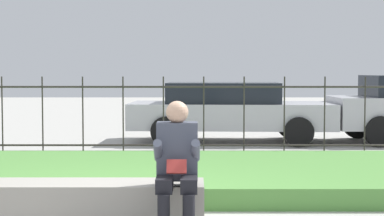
# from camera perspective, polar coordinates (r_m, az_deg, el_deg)

# --- Properties ---
(stone_bench) EXTENTS (2.43, 0.55, 0.44)m
(stone_bench) POSITION_cam_1_polar(r_m,az_deg,el_deg) (6.39, -9.87, -8.69)
(stone_bench) COLOR gray
(stone_bench) RESTS_ON ground_plane
(person_seated_reader) EXTENTS (0.42, 0.73, 1.24)m
(person_seated_reader) POSITION_cam_1_polar(r_m,az_deg,el_deg) (5.91, -1.20, -4.91)
(person_seated_reader) COLOR black
(person_seated_reader) RESTS_ON ground_plane
(grass_berm) EXTENTS (10.02, 3.33, 0.25)m
(grass_berm) POSITION_cam_1_polar(r_m,az_deg,el_deg) (8.67, -5.23, -5.96)
(grass_berm) COLOR #569342
(grass_berm) RESTS_ON ground_plane
(iron_fence) EXTENTS (8.02, 0.03, 1.43)m
(iron_fence) POSITION_cam_1_polar(r_m,az_deg,el_deg) (10.65, -4.20, -0.83)
(iron_fence) COLOR #332D28
(iron_fence) RESTS_ON ground_plane
(car_parked_center) EXTENTS (4.38, 2.08, 1.27)m
(car_parked_center) POSITION_cam_1_polar(r_m,az_deg,el_deg) (13.70, 3.49, -0.17)
(car_parked_center) COLOR #B7B7BC
(car_parked_center) RESTS_ON ground_plane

